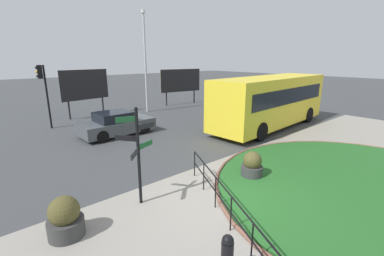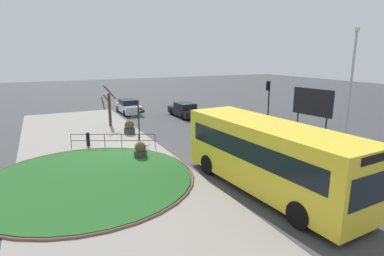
{
  "view_description": "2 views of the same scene",
  "coord_description": "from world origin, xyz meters",
  "px_view_note": "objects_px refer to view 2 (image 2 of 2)",
  "views": [
    {
      "loc": [
        -5.6,
        -4.59,
        4.21
      ],
      "look_at": [
        2.44,
        4.67,
        0.94
      ],
      "focal_mm": 24.73,
      "sensor_mm": 36.0,
      "label": 1
    },
    {
      "loc": [
        19.09,
        -4.4,
        6.01
      ],
      "look_at": [
        2.6,
        3.63,
        1.7
      ],
      "focal_mm": 29.42,
      "sensor_mm": 36.0,
      "label": 2
    }
  ],
  "objects_px": {
    "bus_yellow": "(267,155)",
    "lamppost_tall": "(351,85)",
    "street_tree_bare": "(109,107)",
    "billboard_right": "(313,103)",
    "car_far_lane": "(245,129)",
    "car_trailing": "(128,107)",
    "bollard_foreground": "(88,139)",
    "planter_near_signpost": "(140,151)",
    "signpost_directional": "(139,117)",
    "car_near_lane": "(184,110)",
    "traffic_light_near": "(268,93)",
    "planter_kerbside": "(129,128)"
  },
  "relations": [
    {
      "from": "bus_yellow",
      "to": "lamppost_tall",
      "type": "distance_m",
      "value": 10.01
    },
    {
      "from": "street_tree_bare",
      "to": "billboard_right",
      "type": "bearing_deg",
      "value": 58.08
    },
    {
      "from": "car_far_lane",
      "to": "billboard_right",
      "type": "bearing_deg",
      "value": 83.22
    },
    {
      "from": "car_trailing",
      "to": "street_tree_bare",
      "type": "xyz_separation_m",
      "value": [
        5.23,
        -3.02,
        0.95
      ]
    },
    {
      "from": "bollard_foreground",
      "to": "planter_near_signpost",
      "type": "height_order",
      "value": "planter_near_signpost"
    },
    {
      "from": "car_far_lane",
      "to": "bus_yellow",
      "type": "bearing_deg",
      "value": -31.14
    },
    {
      "from": "bollard_foreground",
      "to": "billboard_right",
      "type": "height_order",
      "value": "billboard_right"
    },
    {
      "from": "signpost_directional",
      "to": "car_near_lane",
      "type": "xyz_separation_m",
      "value": [
        -6.56,
        6.55,
        -1.06
      ]
    },
    {
      "from": "bollard_foreground",
      "to": "street_tree_bare",
      "type": "xyz_separation_m",
      "value": [
        -5.44,
        2.57,
        1.13
      ]
    },
    {
      "from": "planter_near_signpost",
      "to": "street_tree_bare",
      "type": "distance_m",
      "value": 9.55
    },
    {
      "from": "car_far_lane",
      "to": "billboard_right",
      "type": "height_order",
      "value": "billboard_right"
    },
    {
      "from": "traffic_light_near",
      "to": "billboard_right",
      "type": "bearing_deg",
      "value": -139.44
    },
    {
      "from": "planter_near_signpost",
      "to": "planter_kerbside",
      "type": "distance_m",
      "value": 6.13
    },
    {
      "from": "bus_yellow",
      "to": "car_far_lane",
      "type": "distance_m",
      "value": 9.33
    },
    {
      "from": "car_near_lane",
      "to": "planter_kerbside",
      "type": "height_order",
      "value": "car_near_lane"
    },
    {
      "from": "billboard_right",
      "to": "planter_kerbside",
      "type": "height_order",
      "value": "billboard_right"
    },
    {
      "from": "billboard_right",
      "to": "lamppost_tall",
      "type": "bearing_deg",
      "value": -26.66
    },
    {
      "from": "car_far_lane",
      "to": "billboard_right",
      "type": "relative_size",
      "value": 1.15
    },
    {
      "from": "bollard_foreground",
      "to": "traffic_light_near",
      "type": "relative_size",
      "value": 0.25
    },
    {
      "from": "car_near_lane",
      "to": "lamppost_tall",
      "type": "relative_size",
      "value": 0.6
    },
    {
      "from": "car_trailing",
      "to": "traffic_light_near",
      "type": "xyz_separation_m",
      "value": [
        10.97,
        9.2,
        2.12
      ]
    },
    {
      "from": "traffic_light_near",
      "to": "billboard_right",
      "type": "distance_m",
      "value": 3.69
    },
    {
      "from": "lamppost_tall",
      "to": "planter_near_signpost",
      "type": "height_order",
      "value": "lamppost_tall"
    },
    {
      "from": "signpost_directional",
      "to": "bollard_foreground",
      "type": "height_order",
      "value": "signpost_directional"
    },
    {
      "from": "lamppost_tall",
      "to": "planter_near_signpost",
      "type": "distance_m",
      "value": 13.9
    },
    {
      "from": "signpost_directional",
      "to": "traffic_light_near",
      "type": "relative_size",
      "value": 0.77
    },
    {
      "from": "traffic_light_near",
      "to": "planter_kerbside",
      "type": "bearing_deg",
      "value": 86.72
    },
    {
      "from": "street_tree_bare",
      "to": "car_near_lane",
      "type": "bearing_deg",
      "value": 97.63
    },
    {
      "from": "billboard_right",
      "to": "car_trailing",
      "type": "bearing_deg",
      "value": -149.85
    },
    {
      "from": "bus_yellow",
      "to": "car_far_lane",
      "type": "xyz_separation_m",
      "value": [
        -8.06,
        4.58,
        -1.04
      ]
    },
    {
      "from": "planter_kerbside",
      "to": "street_tree_bare",
      "type": "bearing_deg",
      "value": -167.04
    },
    {
      "from": "car_trailing",
      "to": "traffic_light_near",
      "type": "distance_m",
      "value": 14.48
    },
    {
      "from": "bollard_foreground",
      "to": "car_trailing",
      "type": "xyz_separation_m",
      "value": [
        -10.67,
        5.59,
        0.19
      ]
    },
    {
      "from": "car_trailing",
      "to": "billboard_right",
      "type": "height_order",
      "value": "billboard_right"
    },
    {
      "from": "car_trailing",
      "to": "planter_kerbside",
      "type": "relative_size",
      "value": 4.38
    },
    {
      "from": "bus_yellow",
      "to": "street_tree_bare",
      "type": "bearing_deg",
      "value": -171.15
    },
    {
      "from": "car_trailing",
      "to": "traffic_light_near",
      "type": "relative_size",
      "value": 1.21
    },
    {
      "from": "lamppost_tall",
      "to": "traffic_light_near",
      "type": "bearing_deg",
      "value": -175.82
    },
    {
      "from": "car_far_lane",
      "to": "lamppost_tall",
      "type": "xyz_separation_m",
      "value": [
        4.82,
        4.57,
        3.48
      ]
    },
    {
      "from": "signpost_directional",
      "to": "car_far_lane",
      "type": "relative_size",
      "value": 0.72
    },
    {
      "from": "billboard_right",
      "to": "street_tree_bare",
      "type": "xyz_separation_m",
      "value": [
        -8.83,
        -14.17,
        -0.64
      ]
    },
    {
      "from": "bus_yellow",
      "to": "bollard_foreground",
      "type": "bearing_deg",
      "value": -154.04
    },
    {
      "from": "billboard_right",
      "to": "car_near_lane",
      "type": "bearing_deg",
      "value": -154.16
    },
    {
      "from": "car_far_lane",
      "to": "street_tree_bare",
      "type": "height_order",
      "value": "street_tree_bare"
    },
    {
      "from": "signpost_directional",
      "to": "car_far_lane",
      "type": "xyz_separation_m",
      "value": [
        2.72,
        7.23,
        -1.09
      ]
    },
    {
      "from": "car_near_lane",
      "to": "planter_kerbside",
      "type": "bearing_deg",
      "value": 123.12
    },
    {
      "from": "car_near_lane",
      "to": "car_far_lane",
      "type": "xyz_separation_m",
      "value": [
        9.28,
        0.68,
        -0.03
      ]
    },
    {
      "from": "traffic_light_near",
      "to": "billboard_right",
      "type": "relative_size",
      "value": 1.07
    },
    {
      "from": "bollard_foreground",
      "to": "car_far_lane",
      "type": "bearing_deg",
      "value": 75.26
    },
    {
      "from": "bus_yellow",
      "to": "car_far_lane",
      "type": "height_order",
      "value": "bus_yellow"
    }
  ]
}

